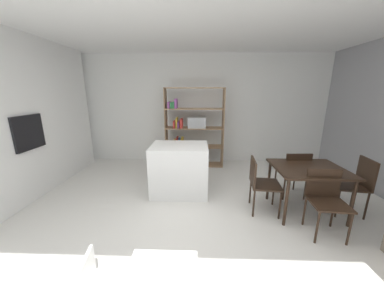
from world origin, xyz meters
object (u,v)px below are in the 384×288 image
(dining_chair_window_side, at_px, (356,181))
(child_chair_left, at_px, (100,282))
(kitchen_island, at_px, (180,169))
(open_bookshelf, at_px, (191,128))
(dining_chair_island_side, at_px, (260,180))
(dining_chair_near, at_px, (325,195))
(child_table, at_px, (162,278))
(dining_table, at_px, (308,173))
(built_in_oven, at_px, (29,132))
(dining_chair_far, at_px, (294,170))

(dining_chair_window_side, bearing_deg, child_chair_left, -55.65)
(kitchen_island, relative_size, dining_chair_window_side, 1.15)
(open_bookshelf, xyz_separation_m, dining_chair_island_side, (1.16, -2.07, -0.44))
(dining_chair_window_side, relative_size, dining_chair_near, 1.05)
(open_bookshelf, distance_m, child_chair_left, 3.81)
(child_table, bearing_deg, kitchen_island, 91.47)
(open_bookshelf, distance_m, dining_table, 2.82)
(child_chair_left, height_order, dining_chair_near, dining_chair_near)
(built_in_oven, height_order, child_chair_left, built_in_oven)
(child_chair_left, height_order, dining_chair_island_side, dining_chair_island_side)
(open_bookshelf, relative_size, child_table, 3.44)
(kitchen_island, xyz_separation_m, child_table, (0.06, -2.23, -0.08))
(dining_chair_far, bearing_deg, dining_table, 87.04)
(kitchen_island, relative_size, dining_table, 1.01)
(child_table, xyz_separation_m, dining_chair_window_side, (2.69, 1.61, 0.15))
(dining_chair_island_side, xyz_separation_m, dining_chair_near, (0.73, -0.47, 0.00))
(dining_table, relative_size, dining_chair_window_side, 1.14)
(kitchen_island, bearing_deg, dining_chair_island_side, -24.51)
(built_in_oven, height_order, kitchen_island, built_in_oven)
(open_bookshelf, bearing_deg, dining_chair_window_side, -38.79)
(built_in_oven, relative_size, dining_table, 0.59)
(dining_chair_window_side, distance_m, dining_chair_island_side, 1.45)
(child_chair_left, relative_size, dining_chair_window_side, 0.65)
(kitchen_island, relative_size, child_table, 1.81)
(dining_chair_near, bearing_deg, kitchen_island, 156.23)
(open_bookshelf, xyz_separation_m, child_chair_left, (-0.60, -3.71, -0.63))
(dining_table, distance_m, dining_chair_near, 0.48)
(child_table, bearing_deg, dining_chair_island_side, 52.75)
(open_bookshelf, height_order, dining_chair_island_side, open_bookshelf)
(kitchen_island, relative_size, open_bookshelf, 0.53)
(open_bookshelf, relative_size, dining_chair_near, 2.28)
(built_in_oven, bearing_deg, child_table, -37.02)
(built_in_oven, height_order, dining_chair_island_side, built_in_oven)
(dining_chair_island_side, height_order, dining_chair_far, same)
(built_in_oven, bearing_deg, child_chair_left, -43.46)
(open_bookshelf, distance_m, child_table, 3.75)
(child_table, bearing_deg, dining_table, 39.61)
(child_table, bearing_deg, dining_chair_window_side, 30.94)
(dining_chair_island_side, distance_m, dining_chair_far, 0.85)
(kitchen_island, bearing_deg, open_bookshelf, 84.39)
(dining_chair_island_side, xyz_separation_m, dining_chair_far, (0.72, 0.44, -0.01))
(dining_chair_window_side, xyz_separation_m, dining_chair_near, (-0.72, -0.44, -0.01))
(built_in_oven, height_order, dining_chair_far, built_in_oven)
(kitchen_island, xyz_separation_m, open_bookshelf, (0.14, 1.48, 0.51))
(dining_table, bearing_deg, built_in_oven, 176.29)
(child_chair_left, xyz_separation_m, dining_table, (2.47, 1.63, 0.33))
(kitchen_island, distance_m, dining_chair_window_side, 2.82)
(child_chair_left, bearing_deg, open_bookshelf, -19.43)
(child_chair_left, distance_m, dining_chair_island_side, 2.41)
(built_in_oven, relative_size, child_chair_left, 1.02)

